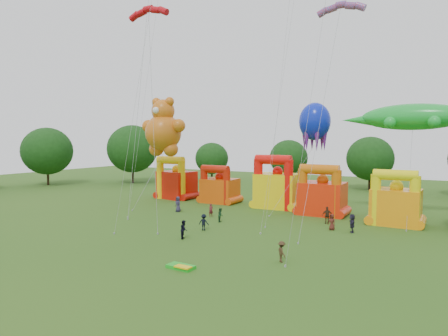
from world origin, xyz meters
The scene contains 22 objects.
ground centered at (0.00, 0.00, 0.00)m, with size 160.00×160.00×0.00m, color #2C5919.
tree_ring centered at (-1.17, 0.61, 6.26)m, with size 122.53×124.62×12.07m.
bouncy_castle_0 centered at (-16.43, 29.70, 2.49)m, with size 5.85×5.04×6.58m.
bouncy_castle_1 centered at (-8.46, 29.39, 2.10)m, with size 4.82×3.88×5.49m.
bouncy_castle_2 centered at (0.37, 29.46, 2.70)m, with size 5.64×4.61×7.13m.
bouncy_castle_3 centered at (6.98, 27.58, 2.35)m, with size 5.20×4.18×6.20m.
bouncy_castle_4 centered at (15.46, 25.82, 2.29)m, with size 4.98×4.04×6.02m.
teddy_bear_kite centered at (-14.34, 23.69, 9.54)m, with size 7.05×8.53×15.00m.
gecko_kite centered at (16.49, 30.22, 10.24)m, with size 14.93×10.65×13.40m.
octopus_kite centered at (3.67, 29.14, 6.37)m, with size 4.90×10.80×14.07m.
parafoil_kites centered at (-0.44, 14.41, 11.91)m, with size 27.04×11.87×29.19m.
diamond_kites centered at (0.59, 15.67, 17.40)m, with size 24.27×17.65×43.57m.
folded_kite_bundle centered at (3.94, 2.70, 0.14)m, with size 2.04×1.16×0.31m.
spectator_0 centered at (-9.36, 20.60, 0.98)m, with size 0.96×0.62×1.96m, color #2C2842.
spectator_1 centered at (-4.07, 19.94, 0.77)m, with size 0.56×0.37×1.55m, color maroon.
spectator_2 centered at (-1.58, 17.91, 0.78)m, with size 0.76×0.59×1.56m, color #183C21.
spectator_3 centered at (-1.02, 13.54, 0.83)m, with size 1.07×0.61×1.65m, color black.
spectator_4 centered at (8.99, 22.70, 0.94)m, with size 1.11×0.46×1.89m, color #3E2919.
spectator_5 centered at (12.18, 19.91, 0.92)m, with size 1.71×0.54×1.84m, color #252036.
spectator_6 centered at (10.16, 20.03, 0.82)m, with size 0.80×0.52×1.64m, color #511F17.
spectator_8 centered at (-0.82, 9.81, 0.86)m, with size 0.84×0.65×1.72m, color black.
spectator_9 centered at (9.62, 7.61, 0.80)m, with size 1.03×0.59×1.60m, color #3C2A18.
Camera 1 is at (20.24, -19.92, 9.21)m, focal length 32.00 mm.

